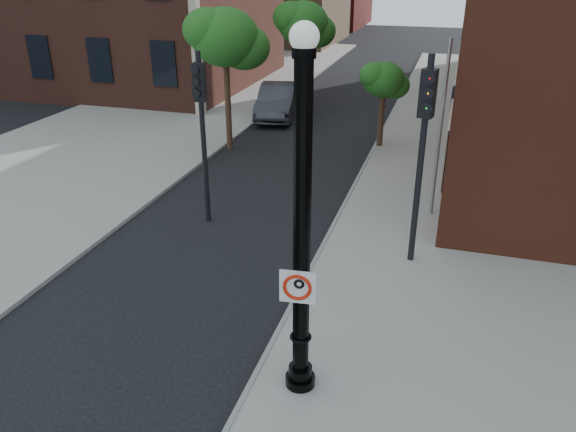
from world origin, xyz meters
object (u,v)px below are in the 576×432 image
(no_parking_sign, at_px, (298,287))
(traffic_signal_left, at_px, (201,111))
(lamppost, at_px, (302,246))
(traffic_signal_right, at_px, (424,130))
(parked_car, at_px, (278,101))

(no_parking_sign, distance_m, traffic_signal_left, 7.94)
(lamppost, xyz_separation_m, traffic_signal_right, (1.49, 5.32, 0.59))
(lamppost, height_order, traffic_signal_right, lamppost)
(traffic_signal_left, height_order, traffic_signal_right, traffic_signal_right)
(parked_car, bearing_deg, traffic_signal_right, -68.93)
(parked_car, xyz_separation_m, traffic_signal_left, (1.64, -12.08, 2.57))
(traffic_signal_right, bearing_deg, no_parking_sign, -92.88)
(traffic_signal_left, bearing_deg, lamppost, -61.28)
(lamppost, relative_size, traffic_signal_left, 1.30)
(lamppost, distance_m, traffic_signal_left, 7.76)
(no_parking_sign, relative_size, parked_car, 0.13)
(lamppost, relative_size, no_parking_sign, 10.54)
(no_parking_sign, xyz_separation_m, parked_car, (-6.26, 18.46, -1.51))
(no_parking_sign, relative_size, traffic_signal_left, 0.12)
(lamppost, xyz_separation_m, no_parking_sign, (-0.02, -0.17, -0.69))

